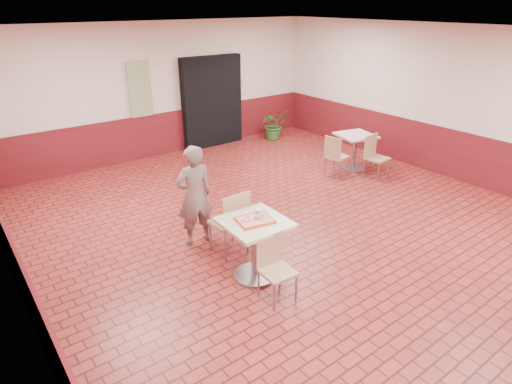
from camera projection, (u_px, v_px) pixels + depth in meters
room_shell at (318, 144)px, 6.15m from camera, size 8.01×10.01×3.01m
wainscot_band at (315, 206)px, 6.56m from camera, size 8.00×10.00×1.00m
corridor_doorway at (212, 102)px, 10.53m from camera, size 1.60×0.22×2.20m
promo_poster at (140, 90)px, 9.38m from camera, size 0.50×0.03×1.20m
main_table at (255, 240)px, 5.53m from camera, size 0.79×0.79×0.83m
chair_main_front at (274, 264)px, 5.18m from camera, size 0.41×0.41×0.83m
chair_main_back at (232, 220)px, 6.04m from camera, size 0.47×0.47×0.99m
customer at (194, 196)px, 6.26m from camera, size 0.59×0.42×1.54m
serving_tray at (255, 220)px, 5.41m from camera, size 0.45×0.35×0.03m
ring_donut at (246, 219)px, 5.36m from camera, size 0.13×0.13×0.03m
long_john_donut at (259, 217)px, 5.42m from camera, size 0.16×0.10×0.05m
paper_cup at (258, 212)px, 5.49m from camera, size 0.07×0.07×0.09m
second_table at (355, 146)px, 9.23m from camera, size 0.73×0.73×0.77m
chair_second_left at (335, 154)px, 8.84m from camera, size 0.45×0.45×0.86m
chair_second_front at (374, 154)px, 8.82m from camera, size 0.44×0.44×0.88m
potted_plant at (274, 124)px, 11.28m from camera, size 0.83×0.76×0.80m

